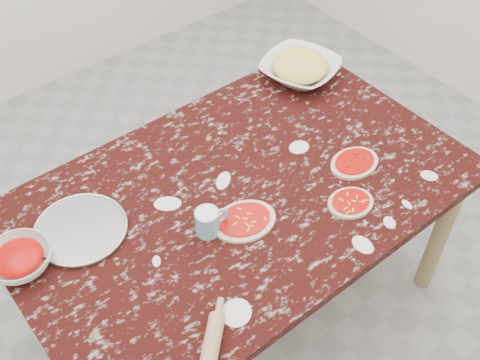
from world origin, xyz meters
name	(u,v)px	position (x,y,z in m)	size (l,w,h in m)	color
ground	(240,305)	(0.00, 0.00, 0.00)	(4.00, 4.00, 0.00)	gray
worktable	(240,206)	(0.00, 0.00, 0.67)	(1.60, 1.00, 0.75)	black
pizza_tray	(81,230)	(-0.52, 0.18, 0.76)	(0.30, 0.30, 0.01)	#B2B2B7
sauce_bowl	(20,260)	(-0.73, 0.17, 0.78)	(0.20, 0.20, 0.06)	white
cheese_bowl	(300,70)	(0.60, 0.35, 0.79)	(0.31, 0.31, 0.08)	white
flour_mug	(208,221)	(-0.19, -0.08, 0.80)	(0.12, 0.08, 0.09)	#78AAC6
pizza_left	(244,221)	(-0.08, -0.12, 0.76)	(0.25, 0.21, 0.02)	beige
pizza_mid	(351,203)	(0.25, -0.29, 0.76)	(0.19, 0.17, 0.02)	beige
pizza_right	(354,163)	(0.40, -0.16, 0.76)	(0.20, 0.15, 0.02)	beige
rolling_pin	(210,354)	(-0.46, -0.44, 0.77)	(0.05, 0.05, 0.24)	tan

